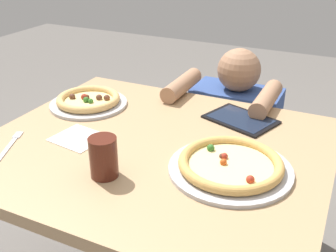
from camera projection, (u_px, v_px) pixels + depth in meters
dining_table at (155, 174)px, 1.38m from camera, size 1.10×0.94×0.75m
pizza_near at (230, 165)px, 1.17m from camera, size 0.36×0.36×0.04m
pizza_far at (88, 101)px, 1.60m from camera, size 0.30×0.30×0.04m
drink_cup_colored at (103, 157)px, 1.13m from camera, size 0.08×0.08×0.12m
paper_napkin at (78, 138)px, 1.36m from camera, size 0.18×0.17×0.00m
fork at (10, 145)px, 1.32m from camera, size 0.10×0.19×0.00m
tablet at (241, 119)px, 1.48m from camera, size 0.28×0.24×0.01m
diner_seated at (232, 149)px, 2.00m from camera, size 0.43×0.53×0.91m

